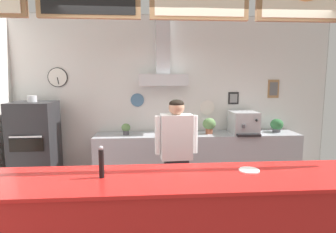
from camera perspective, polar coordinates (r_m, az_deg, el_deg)
The scene contains 12 objects.
back_wall_assembly at distance 5.07m, azimuth 1.13°, elevation 4.61°, with size 5.78×2.66×2.97m.
service_counter at distance 2.75m, azimuth 6.99°, elevation -21.90°, with size 5.03×0.75×1.02m.
back_prep_counter at distance 5.09m, azimuth 5.87°, elevation -8.51°, with size 3.55×0.59×0.90m.
pizza_oven at distance 5.11m, azimuth -25.17°, elevation -5.64°, with size 0.67×0.68×1.59m.
shop_worker at distance 3.79m, azimuth 1.69°, elevation -7.60°, with size 0.57×0.24×1.59m.
espresso_machine at distance 5.13m, azimuth 14.98°, elevation -1.21°, with size 0.44×0.56×0.38m.
potted_thyme at distance 5.43m, azimuth 21.07°, elevation -1.61°, with size 0.23×0.23×0.24m.
potted_rosemary at distance 4.99m, azimuth 8.31°, elevation -1.63°, with size 0.23×0.23×0.27m.
potted_basil at distance 4.90m, azimuth 2.24°, elevation -1.84°, with size 0.19×0.19×0.25m.
potted_sage at distance 4.89m, azimuth -8.47°, elevation -2.39°, with size 0.15×0.15×0.19m.
condiment_plate at distance 2.75m, azimuth 16.04°, elevation -10.37°, with size 0.19×0.19×0.01m.
pepper_grinder at distance 2.50m, azimuth -13.28°, elevation -8.91°, with size 0.04×0.04×0.28m.
Camera 1 is at (-0.49, -2.55, 1.87)m, focal length 30.25 mm.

